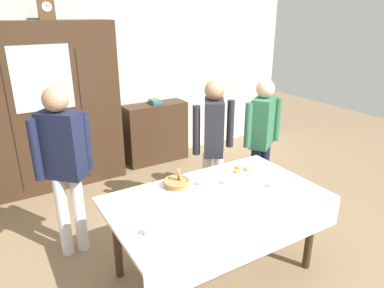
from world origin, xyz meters
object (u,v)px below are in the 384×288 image
bookshelf_low (156,133)px  person_by_cabinet (214,137)px  pastry_plate (241,171)px  person_beside_shelf (63,158)px  tea_cup_back_edge (149,232)px  bread_basket (177,182)px  tea_cup_far_right (275,185)px  tea_cup_near_right (228,181)px  dining_table (219,209)px  spoon_near_left (288,178)px  spoon_mid_right (188,210)px  book_stack (155,102)px  tea_cup_front_edge (203,183)px  wall_cabinet (44,109)px  mantel_clock (46,9)px  person_behind_table_left (262,132)px

bookshelf_low → person_by_cabinet: person_by_cabinet is taller
pastry_plate → person_beside_shelf: 1.66m
tea_cup_back_edge → pastry_plate: bearing=22.0°
bread_basket → pastry_plate: bearing=-5.4°
tea_cup_far_right → tea_cup_near_right: bearing=140.0°
dining_table → tea_cup_far_right: 0.56m
bread_basket → person_beside_shelf: person_beside_shelf is taller
spoon_near_left → spoon_mid_right: bearing=-179.5°
dining_table → person_by_cabinet: 1.03m
tea_cup_far_right → tea_cup_back_edge: same height
spoon_near_left → person_beside_shelf: (-1.79, 1.01, 0.23)m
book_stack → person_by_cabinet: bearing=-94.8°
bookshelf_low → pastry_plate: bookshelf_low is taller
tea_cup_front_edge → wall_cabinet: bearing=111.6°
book_stack → tea_cup_near_right: bearing=-100.3°
tea_cup_back_edge → person_beside_shelf: (-0.30, 1.16, 0.21)m
person_by_cabinet → dining_table: bearing=-121.6°
wall_cabinet → person_beside_shelf: wall_cabinet is taller
tea_cup_far_right → person_by_cabinet: size_ratio=0.08×
dining_table → bread_basket: bread_basket is taller
person_by_cabinet → bread_basket: bearing=-147.1°
spoon_mid_right → bookshelf_low: bearing=69.7°
wall_cabinet → bread_basket: (0.71, -2.20, -0.26)m
pastry_plate → person_beside_shelf: (-1.51, 0.67, 0.22)m
dining_table → tea_cup_near_right: (0.22, 0.18, 0.12)m
book_stack → tea_cup_near_right: (-0.45, -2.46, -0.16)m
tea_cup_back_edge → book_stack: bearing=63.7°
mantel_clock → book_stack: bearing=2.1°
person_beside_shelf → person_by_cabinet: bearing=-5.4°
book_stack → tea_cup_front_edge: (-0.66, -2.37, -0.16)m
dining_table → bookshelf_low: bearing=75.7°
bread_basket → person_beside_shelf: 1.04m
tea_cup_front_edge → person_by_cabinet: person_by_cabinet is taller
bread_basket → spoon_mid_right: bread_basket is taller
bookshelf_low → pastry_plate: (-0.18, -2.32, 0.32)m
bookshelf_low → tea_cup_far_right: size_ratio=7.41×
wall_cabinet → person_behind_table_left: 2.74m
tea_cup_near_right → person_by_cabinet: (0.30, 0.67, 0.16)m
tea_cup_near_right → mantel_clock: bearing=111.2°
bookshelf_low → book_stack: size_ratio=4.56×
book_stack → spoon_near_left: book_stack is taller
book_stack → pastry_plate: book_stack is taller
tea_cup_far_right → person_by_cabinet: person_by_cabinet is taller
bookshelf_low → pastry_plate: bearing=-94.5°
mantel_clock → bookshelf_low: mantel_clock is taller
dining_table → person_by_cabinet: bearing=58.4°
wall_cabinet → tea_cup_far_right: size_ratio=16.47×
bookshelf_low → bread_basket: 2.44m
tea_cup_near_right → person_by_cabinet: person_by_cabinet is taller
dining_table → mantel_clock: (-0.71, 2.59, 1.59)m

